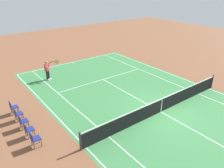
% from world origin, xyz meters
% --- Properties ---
extents(ground_plane, '(60.00, 60.00, 0.00)m').
position_xyz_m(ground_plane, '(0.00, 0.00, 0.00)').
color(ground_plane, brown).
extents(court_slab, '(24.20, 11.40, 0.00)m').
position_xyz_m(court_slab, '(0.00, 0.00, 0.00)').
color(court_slab, '#387A42').
rests_on(court_slab, ground_plane).
extents(court_line_markings, '(23.85, 11.05, 0.01)m').
position_xyz_m(court_line_markings, '(0.00, 0.00, 0.00)').
color(court_line_markings, white).
rests_on(court_line_markings, ground_plane).
extents(tennis_net, '(0.10, 11.70, 1.08)m').
position_xyz_m(tennis_net, '(0.00, 0.00, 0.49)').
color(tennis_net, '#2D2D33').
rests_on(tennis_net, ground_plane).
extents(tennis_player_near, '(0.77, 1.07, 1.70)m').
position_xyz_m(tennis_player_near, '(9.14, 3.66, 0.93)').
color(tennis_player_near, black).
rests_on(tennis_player_near, ground_plane).
extents(tennis_ball, '(0.07, 0.07, 0.07)m').
position_xyz_m(tennis_ball, '(6.00, -3.76, 0.03)').
color(tennis_ball, '#CCE01E').
rests_on(tennis_ball, ground_plane).
extents(spectator_chair_0, '(0.44, 0.44, 0.88)m').
position_xyz_m(spectator_chair_0, '(1.60, 7.48, 0.52)').
color(spectator_chair_0, '#38383D').
rests_on(spectator_chair_0, ground_plane).
extents(spectator_chair_1, '(0.44, 0.44, 0.88)m').
position_xyz_m(spectator_chair_1, '(2.55, 7.48, 0.52)').
color(spectator_chair_1, '#38383D').
rests_on(spectator_chair_1, ground_plane).
extents(spectator_chair_2, '(0.44, 0.44, 0.88)m').
position_xyz_m(spectator_chair_2, '(3.50, 7.48, 0.52)').
color(spectator_chair_2, '#38383D').
rests_on(spectator_chair_2, ground_plane).
extents(spectator_chair_3, '(0.44, 0.44, 0.88)m').
position_xyz_m(spectator_chair_3, '(4.45, 7.48, 0.52)').
color(spectator_chair_3, '#38383D').
rests_on(spectator_chair_3, ground_plane).
extents(spectator_chair_4, '(0.44, 0.44, 0.88)m').
position_xyz_m(spectator_chair_4, '(5.40, 7.48, 0.52)').
color(spectator_chair_4, '#38383D').
rests_on(spectator_chair_4, ground_plane).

